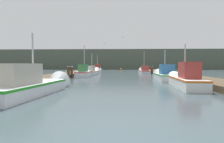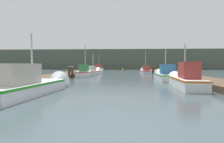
# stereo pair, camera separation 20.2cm
# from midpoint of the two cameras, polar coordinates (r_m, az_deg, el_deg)

# --- Properties ---
(ground_plane) EXTENTS (200.00, 200.00, 0.00)m
(ground_plane) POSITION_cam_midpoint_polar(r_m,az_deg,el_deg) (3.95, 0.32, -20.09)
(ground_plane) COLOR #38474C
(dock_left) EXTENTS (2.92, 40.00, 0.38)m
(dock_left) POSITION_cam_midpoint_polar(r_m,az_deg,el_deg) (20.89, -16.29, -1.37)
(dock_left) COLOR #4C3D2B
(dock_left) RESTS_ON ground_plane
(dock_right) EXTENTS (2.92, 40.00, 0.38)m
(dock_right) POSITION_cam_midpoint_polar(r_m,az_deg,el_deg) (20.77, 21.75, -1.46)
(dock_right) COLOR #4C3D2B
(dock_right) RESTS_ON ground_plane
(distant_shore_ridge) EXTENTS (120.00, 16.00, 6.05)m
(distant_shore_ridge) POSITION_cam_midpoint_polar(r_m,az_deg,el_deg) (59.86, 3.04, 3.80)
(distant_shore_ridge) COLOR #4C5647
(distant_shore_ridge) RESTS_ON ground_plane
(fishing_boat_0) EXTENTS (2.15, 6.03, 3.52)m
(fishing_boat_0) POSITION_cam_midpoint_polar(r_m,az_deg,el_deg) (9.82, -23.65, -3.83)
(fishing_boat_0) COLOR silver
(fishing_boat_0) RESTS_ON ground_plane
(fishing_boat_1) EXTENTS (1.77, 5.82, 3.16)m
(fishing_boat_1) POSITION_cam_midpoint_polar(r_m,az_deg,el_deg) (12.77, 22.82, -2.34)
(fishing_boat_1) COLOR silver
(fishing_boat_1) RESTS_ON ground_plane
(fishing_boat_2) EXTENTS (1.68, 5.02, 3.28)m
(fishing_boat_2) POSITION_cam_midpoint_polar(r_m,az_deg,el_deg) (17.46, 17.15, -1.20)
(fishing_boat_2) COLOR silver
(fishing_boat_2) RESTS_ON ground_plane
(fishing_boat_3) EXTENTS (1.53, 5.19, 4.19)m
(fishing_boat_3) POSITION_cam_midpoint_polar(r_m,az_deg,el_deg) (21.87, -8.38, -0.34)
(fishing_boat_3) COLOR silver
(fishing_boat_3) RESTS_ON ground_plane
(fishing_boat_4) EXTENTS (2.08, 6.11, 3.56)m
(fishing_boat_4) POSITION_cam_midpoint_polar(r_m,az_deg,el_deg) (26.60, -5.78, -0.04)
(fishing_boat_4) COLOR silver
(fishing_boat_4) RESTS_ON ground_plane
(fishing_boat_5) EXTENTS (1.57, 5.96, 4.26)m
(fishing_boat_5) POSITION_cam_midpoint_polar(r_m,az_deg,el_deg) (30.69, 10.98, 0.21)
(fishing_boat_5) COLOR silver
(fishing_boat_5) RESTS_ON ground_plane
(fishing_boat_6) EXTENTS (2.14, 5.85, 3.96)m
(fishing_boat_6) POSITION_cam_midpoint_polar(r_m,az_deg,el_deg) (35.63, -4.11, 0.63)
(fishing_boat_6) COLOR silver
(fishing_boat_6) RESTS_ON ground_plane
(mooring_piling_0) EXTENTS (0.30, 0.30, 1.25)m
(mooring_piling_0) POSITION_cam_midpoint_polar(r_m,az_deg,el_deg) (19.96, -12.49, -0.23)
(mooring_piling_0) COLOR #473523
(mooring_piling_0) RESTS_ON ground_plane
(mooring_piling_1) EXTENTS (0.29, 0.29, 1.09)m
(mooring_piling_1) POSITION_cam_midpoint_polar(r_m,az_deg,el_deg) (29.42, 13.35, 0.42)
(mooring_piling_1) COLOR #473523
(mooring_piling_1) RESTS_ON ground_plane
(mooring_piling_2) EXTENTS (0.35, 0.35, 1.27)m
(mooring_piling_2) POSITION_cam_midpoint_polar(r_m,az_deg,el_deg) (19.96, -13.51, -0.21)
(mooring_piling_2) COLOR #473523
(mooring_piling_2) RESTS_ON ground_plane
(mooring_piling_3) EXTENTS (0.29, 0.29, 1.23)m
(mooring_piling_3) POSITION_cam_midpoint_polar(r_m,az_deg,el_deg) (28.48, 13.62, 0.50)
(mooring_piling_3) COLOR #473523
(mooring_piling_3) RESTS_ON ground_plane
(channel_buoy) EXTENTS (0.61, 0.61, 1.11)m
(channel_buoy) POSITION_cam_midpoint_polar(r_m,az_deg,el_deg) (44.35, 3.61, 0.62)
(channel_buoy) COLOR #BF6513
(channel_buoy) RESTS_ON ground_plane
(seagull_lead) EXTENTS (0.55, 0.31, 0.12)m
(seagull_lead) POSITION_cam_midpoint_polar(r_m,az_deg,el_deg) (29.05, 4.07, 11.06)
(seagull_lead) COLOR white
(seagull_1) EXTENTS (0.49, 0.45, 0.12)m
(seagull_1) POSITION_cam_midpoint_polar(r_m,az_deg,el_deg) (26.14, -1.85, 9.28)
(seagull_1) COLOR white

